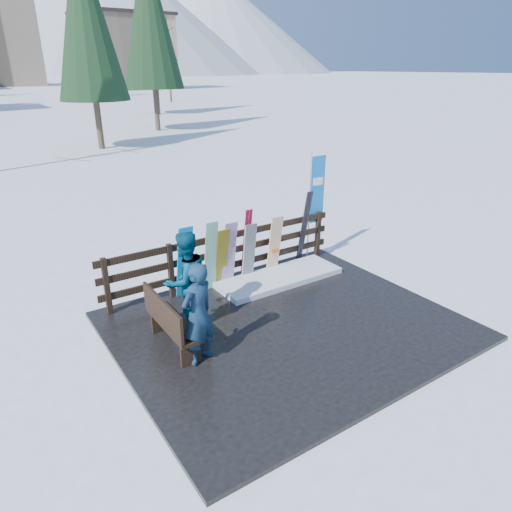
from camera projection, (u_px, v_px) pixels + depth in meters
ground at (287, 328)px, 8.46m from camera, size 700.00×700.00×0.00m
deck at (287, 326)px, 8.44m from camera, size 6.00×5.00×0.08m
fence at (226, 253)px, 9.87m from camera, size 5.60×0.10×1.15m
snow_patch at (279, 277)px, 10.14m from camera, size 2.85×1.00×0.12m
bench at (169, 321)px, 7.51m from camera, size 0.41×1.50×0.97m
snowboard_0 at (184, 262)px, 9.09m from camera, size 0.31×0.36×1.58m
snowboard_1 at (211, 256)px, 9.40m from camera, size 0.27×0.25×1.56m
snowboard_2 at (222, 258)px, 9.57m from camera, size 0.28×0.31×1.36m
snowboard_3 at (229, 254)px, 9.64m from camera, size 0.30×0.28×1.46m
snowboard_4 at (249, 252)px, 9.92m from camera, size 0.29×0.21×1.33m
snowboard_5 at (275, 245)px, 10.26m from camera, size 0.30×0.24×1.37m
ski_pair_a at (246, 245)px, 9.90m from camera, size 0.16×0.27×1.64m
ski_pair_b at (304, 228)px, 10.69m from camera, size 0.17×0.35×1.81m
rental_flag at (315, 194)px, 10.82m from camera, size 0.45×0.04×2.60m
person_front at (198, 314)px, 7.06m from camera, size 0.72×0.59×1.71m
person_back at (186, 281)px, 8.02m from camera, size 1.02×0.87×1.82m
trees at (14, 50)px, 43.73m from camera, size 42.24×68.64×13.11m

